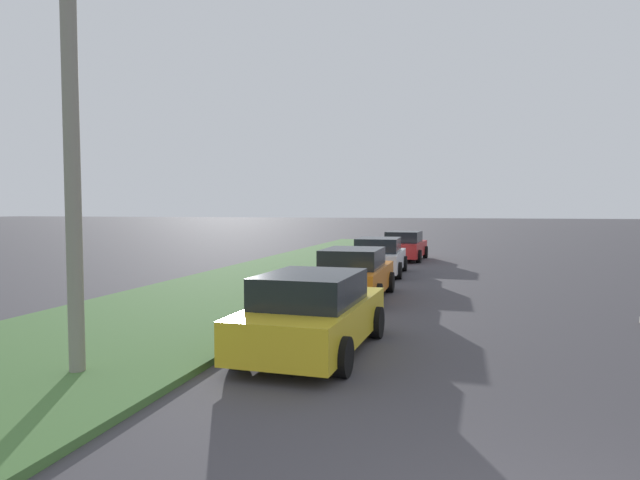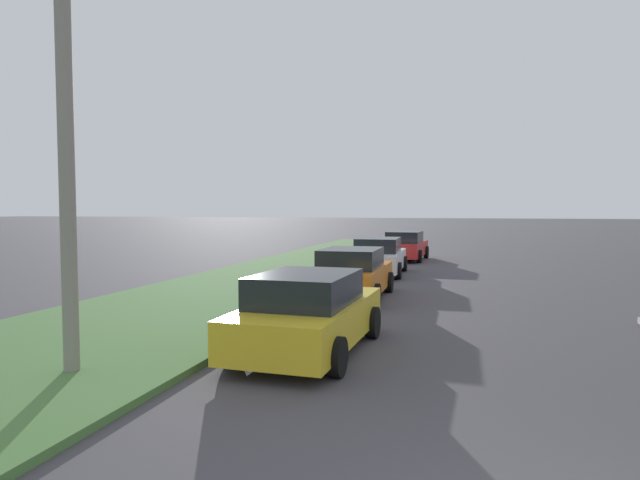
# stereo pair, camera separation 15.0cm
# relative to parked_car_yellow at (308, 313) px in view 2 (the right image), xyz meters

# --- Properties ---
(grass_median) EXTENTS (60.00, 6.00, 0.12)m
(grass_median) POSITION_rel_parked_car_yellow_xyz_m (4.45, 4.38, -0.66)
(grass_median) COLOR #477238
(grass_median) RESTS_ON ground
(parked_car_yellow) EXTENTS (4.36, 2.13, 1.47)m
(parked_car_yellow) POSITION_rel_parked_car_yellow_xyz_m (0.00, 0.00, 0.00)
(parked_car_yellow) COLOR gold
(parked_car_yellow) RESTS_ON ground
(parked_car_orange) EXTENTS (4.32, 2.06, 1.47)m
(parked_car_orange) POSITION_rel_parked_car_yellow_xyz_m (6.11, 0.51, 0.00)
(parked_car_orange) COLOR orange
(parked_car_orange) RESTS_ON ground
(parked_car_white) EXTENTS (4.36, 2.14, 1.47)m
(parked_car_white) POSITION_rel_parked_car_yellow_xyz_m (12.03, 0.70, 0.00)
(parked_car_white) COLOR silver
(parked_car_white) RESTS_ON ground
(parked_car_red) EXTENTS (4.37, 2.16, 1.47)m
(parked_car_red) POSITION_rel_parked_car_yellow_xyz_m (18.50, 0.42, 0.00)
(parked_car_red) COLOR red
(parked_car_red) RESTS_ON ground
(streetlight) EXTENTS (0.85, 2.85, 7.50)m
(streetlight) POSITION_rel_parked_car_yellow_xyz_m (-2.40, 2.75, 3.67)
(streetlight) COLOR gray
(streetlight) RESTS_ON ground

